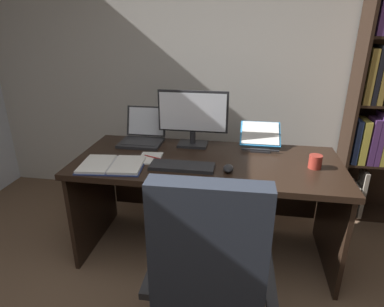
# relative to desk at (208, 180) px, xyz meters

# --- Properties ---
(wall_back) EXTENTS (5.28, 0.12, 2.79)m
(wall_back) POSITION_rel_desk_xyz_m (0.09, 0.91, 0.84)
(wall_back) COLOR beige
(wall_back) RESTS_ON ground
(desk) EXTENTS (1.82, 0.79, 0.76)m
(desk) POSITION_rel_desk_xyz_m (0.00, 0.00, 0.00)
(desk) COLOR black
(desk) RESTS_ON ground
(office_chair) EXTENTS (0.62, 0.60, 1.10)m
(office_chair) POSITION_rel_desk_xyz_m (0.12, -0.99, -0.09)
(office_chair) COLOR #232326
(office_chair) RESTS_ON ground
(monitor) EXTENTS (0.53, 0.16, 0.42)m
(monitor) POSITION_rel_desk_xyz_m (-0.14, 0.19, 0.42)
(monitor) COLOR #232326
(monitor) RESTS_ON desk
(laptop) EXTENTS (0.32, 0.33, 0.26)m
(laptop) POSITION_rel_desk_xyz_m (-0.55, 0.20, 0.26)
(laptop) COLOR #232326
(laptop) RESTS_ON desk
(keyboard) EXTENTS (0.42, 0.15, 0.02)m
(keyboard) POSITION_rel_desk_xyz_m (-0.14, -0.25, 0.21)
(keyboard) COLOR #232326
(keyboard) RESTS_ON desk
(computer_mouse) EXTENTS (0.06, 0.10, 0.04)m
(computer_mouse) POSITION_rel_desk_xyz_m (0.16, -0.25, 0.22)
(computer_mouse) COLOR #232326
(computer_mouse) RESTS_ON desk
(reading_stand_with_book) EXTENTS (0.30, 0.29, 0.16)m
(reading_stand_with_book) POSITION_rel_desk_xyz_m (0.37, 0.26, 0.28)
(reading_stand_with_book) COLOR #232326
(reading_stand_with_book) RESTS_ON desk
(open_binder) EXTENTS (0.44, 0.34, 0.02)m
(open_binder) POSITION_rel_desk_xyz_m (-0.60, -0.30, 0.21)
(open_binder) COLOR navy
(open_binder) RESTS_ON desk
(notepad) EXTENTS (0.16, 0.22, 0.01)m
(notepad) POSITION_rel_desk_xyz_m (-0.39, -0.13, 0.21)
(notepad) COLOR silver
(notepad) RESTS_ON desk
(pen) EXTENTS (0.13, 0.06, 0.01)m
(pen) POSITION_rel_desk_xyz_m (-0.37, -0.13, 0.22)
(pen) COLOR maroon
(pen) RESTS_ON notepad
(coffee_mug) EXTENTS (0.08, 0.08, 0.09)m
(coffee_mug) POSITION_rel_desk_xyz_m (0.71, -0.10, 0.25)
(coffee_mug) COLOR maroon
(coffee_mug) RESTS_ON desk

